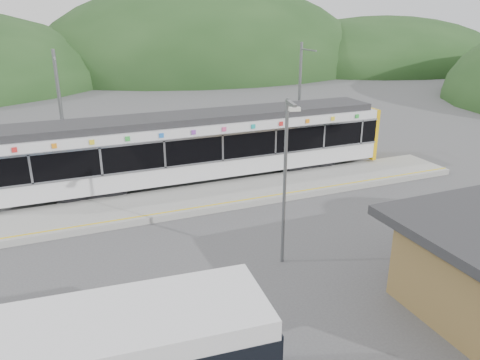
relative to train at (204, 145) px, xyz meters
name	(u,v)px	position (x,y,z in m)	size (l,w,h in m)	color
ground	(252,224)	(0.14, -6.00, -2.06)	(120.00, 120.00, 0.00)	#4C4C4F
hills	(312,170)	(6.33, -0.71, -2.06)	(146.00, 149.00, 26.00)	#1E3D19
platform	(225,195)	(0.14, -2.70, -1.91)	(26.00, 3.20, 0.30)	#9E9E99
yellow_line	(235,201)	(0.14, -4.00, -1.76)	(26.00, 0.10, 0.01)	yellow
train	(204,145)	(0.00, 0.00, 0.00)	(20.44, 3.01, 3.74)	black
catenary_mast_west	(62,116)	(-6.86, 2.56, 1.58)	(0.18, 1.80, 7.00)	slate
catenary_mast_east	(300,98)	(7.14, 2.56, 1.58)	(0.18, 1.80, 7.00)	slate
lamp_post	(287,170)	(-0.13, -9.50, 1.57)	(0.38, 1.10, 6.09)	slate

